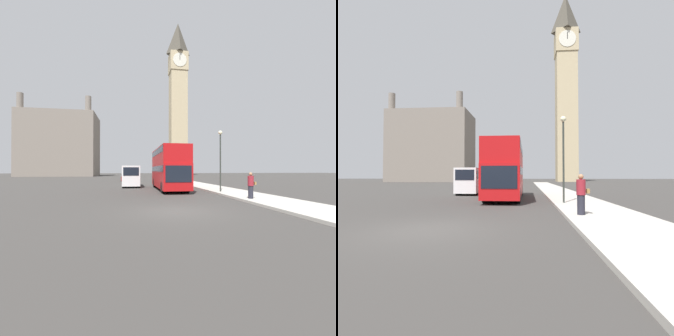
% 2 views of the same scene
% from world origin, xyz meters
% --- Properties ---
extents(ground_plane, '(300.00, 300.00, 0.00)m').
position_xyz_m(ground_plane, '(0.00, 0.00, 0.00)').
color(ground_plane, '#383533').
extents(sidewalk_strip, '(3.54, 120.00, 0.15)m').
position_xyz_m(sidewalk_strip, '(6.77, 0.00, 0.07)').
color(sidewalk_strip, '#ADA89E').
rests_on(sidewalk_strip, ground_plane).
extents(clock_tower, '(6.78, 6.95, 59.42)m').
position_xyz_m(clock_tower, '(15.70, 74.18, 30.47)').
color(clock_tower, tan).
rests_on(clock_tower, ground_plane).
extents(building_block_distant, '(24.12, 15.86, 26.32)m').
position_xyz_m(building_block_distant, '(-26.44, 72.29, 10.84)').
color(building_block_distant, slate).
rests_on(building_block_distant, ground_plane).
extents(red_double_decker_bus, '(2.57, 10.22, 4.29)m').
position_xyz_m(red_double_decker_bus, '(1.68, 12.23, 2.40)').
color(red_double_decker_bus, '#B71114').
rests_on(red_double_decker_bus, ground_plane).
extents(white_van, '(2.08, 5.66, 2.57)m').
position_xyz_m(white_van, '(-2.21, 17.18, 1.38)').
color(white_van, white).
rests_on(white_van, ground_plane).
extents(pedestrian, '(0.55, 0.39, 1.75)m').
position_xyz_m(pedestrian, '(5.70, 2.88, 1.02)').
color(pedestrian, '#23232D').
rests_on(pedestrian, sidewalk_strip).
extents(street_lamp, '(0.36, 0.36, 5.43)m').
position_xyz_m(street_lamp, '(5.65, 7.94, 3.74)').
color(street_lamp, '#2D332D').
rests_on(street_lamp, sidewalk_strip).
extents(parked_sedan, '(1.88, 4.31, 1.44)m').
position_xyz_m(parked_sedan, '(-3.02, 30.73, 0.65)').
color(parked_sedan, maroon).
rests_on(parked_sedan, ground_plane).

